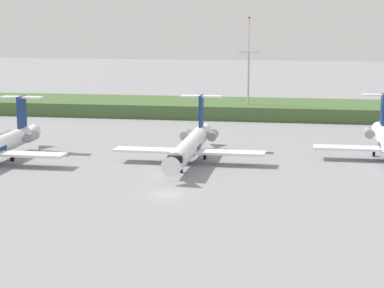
{
  "coord_description": "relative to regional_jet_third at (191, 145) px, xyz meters",
  "views": [
    {
      "loc": [
        16.63,
        -81.53,
        21.49
      ],
      "look_at": [
        0.0,
        18.58,
        3.0
      ],
      "focal_mm": 64.68,
      "sensor_mm": 36.0,
      "label": 1
    }
  ],
  "objects": [
    {
      "name": "antenna_mast",
      "position": [
        4.59,
        48.05,
        6.58
      ],
      "size": [
        4.4,
        0.5,
        21.92
      ],
      "color": "#B2B2B7",
      "rests_on": "ground"
    },
    {
      "name": "grass_berm",
      "position": [
        0.48,
        52.28,
        -1.05
      ],
      "size": [
        320.0,
        20.0,
        2.98
      ],
      "primitive_type": "cube",
      "color": "#426033",
      "rests_on": "ground"
    },
    {
      "name": "regional_jet_third",
      "position": [
        0.0,
        0.0,
        0.0
      ],
      "size": [
        22.81,
        31.0,
        9.0
      ],
      "color": "white",
      "rests_on": "ground"
    },
    {
      "name": "ground_plane",
      "position": [
        0.48,
        9.71,
        -2.54
      ],
      "size": [
        500.0,
        500.0,
        0.0
      ],
      "primitive_type": "plane",
      "color": "gray"
    }
  ]
}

